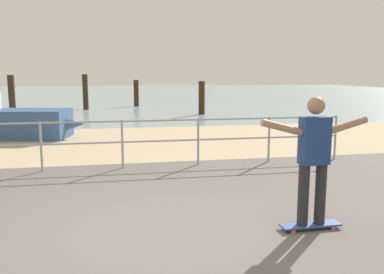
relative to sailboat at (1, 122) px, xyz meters
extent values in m
cube|color=#605B56|center=(3.68, -9.41, -0.52)|extent=(24.00, 10.00, 0.04)
cube|color=tan|center=(3.68, -1.41, -0.52)|extent=(24.00, 6.00, 0.04)
cube|color=#849EA3|center=(3.68, 26.59, -0.52)|extent=(72.00, 50.00, 0.04)
cylinder|color=#9EA0A5|center=(1.98, -4.81, 0.01)|extent=(0.05, 0.05, 1.05)
cylinder|color=#9EA0A5|center=(3.61, -4.81, 0.01)|extent=(0.05, 0.05, 1.05)
cylinder|color=#9EA0A5|center=(5.25, -4.81, 0.01)|extent=(0.05, 0.05, 1.05)
cylinder|color=#9EA0A5|center=(6.89, -4.81, 0.01)|extent=(0.05, 0.05, 1.05)
cylinder|color=#9EA0A5|center=(8.53, -4.81, 0.01)|extent=(0.05, 0.05, 1.05)
cylinder|color=#9EA0A5|center=(1.98, -4.81, 0.50)|extent=(13.10, 0.04, 0.04)
cylinder|color=#9EA0A5|center=(1.98, -4.81, 0.06)|extent=(13.10, 0.04, 0.04)
cone|color=#335184|center=(2.00, -0.40, -0.07)|extent=(1.23, 0.96, 0.77)
cube|color=#334C8C|center=(5.94, -8.74, -0.45)|extent=(0.81, 0.22, 0.02)
cylinder|color=#E5598C|center=(6.21, -8.65, -0.49)|extent=(0.06, 0.03, 0.06)
cylinder|color=#E5598C|center=(6.22, -8.81, -0.49)|extent=(0.06, 0.03, 0.06)
cylinder|color=#E5598C|center=(5.65, -8.67, -0.49)|extent=(0.06, 0.03, 0.06)
cylinder|color=#E5598C|center=(5.66, -8.83, -0.49)|extent=(0.06, 0.03, 0.06)
cylinder|color=#26262B|center=(6.06, -8.73, -0.03)|extent=(0.14, 0.14, 0.80)
cylinder|color=#26262B|center=(5.82, -8.74, -0.03)|extent=(0.14, 0.14, 0.80)
cube|color=navy|center=(5.94, -8.74, 0.67)|extent=(0.37, 0.21, 0.60)
sphere|color=#9E755B|center=(5.94, -8.74, 1.11)|extent=(0.22, 0.22, 0.22)
cylinder|color=#9E755B|center=(6.38, -8.72, 0.85)|extent=(0.56, 0.11, 0.23)
cylinder|color=#9E755B|center=(5.49, -8.75, 0.85)|extent=(0.56, 0.11, 0.23)
cylinder|color=#332319|center=(-0.95, 5.63, 0.45)|extent=(0.28, 0.28, 1.93)
cylinder|color=#332319|center=(1.91, 9.66, 0.46)|extent=(0.29, 0.29, 1.95)
cylinder|color=#332319|center=(4.77, 11.48, 0.28)|extent=(0.30, 0.30, 1.60)
cylinder|color=#332319|center=(7.64, 5.94, 0.29)|extent=(0.30, 0.30, 1.62)
camera|label=1|loc=(3.48, -13.39, 1.51)|focal=38.01mm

